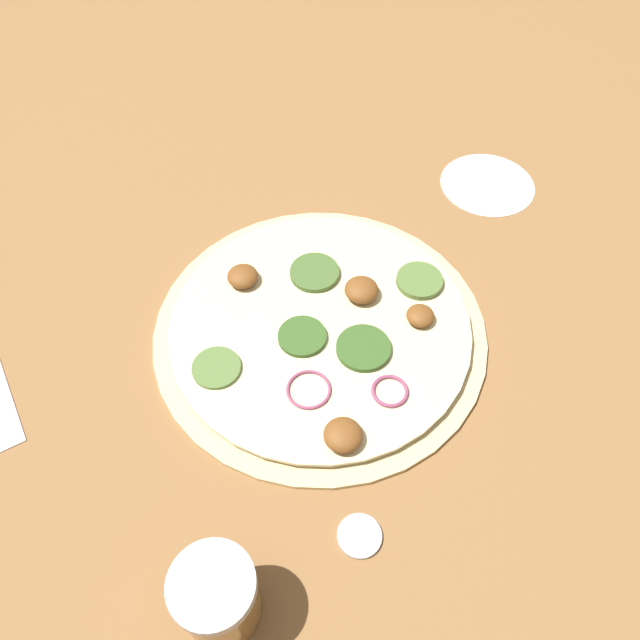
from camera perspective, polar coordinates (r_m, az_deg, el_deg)
name	(u,v)px	position (r m, az deg, el deg)	size (l,w,h in m)	color
ground_plane	(320,331)	(0.64, 0.00, -1.05)	(3.00, 3.00, 0.00)	olive
pizza	(322,327)	(0.64, 0.14, -0.69)	(0.34, 0.34, 0.03)	beige
spice_jar	(218,597)	(0.50, -9.33, -23.69)	(0.06, 0.06, 0.08)	olive
loose_cap	(360,535)	(0.55, 3.64, -19.04)	(0.04, 0.04, 0.01)	#B2B2B7
flour_patch	(487,184)	(0.82, 15.05, 11.91)	(0.12, 0.12, 0.00)	white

